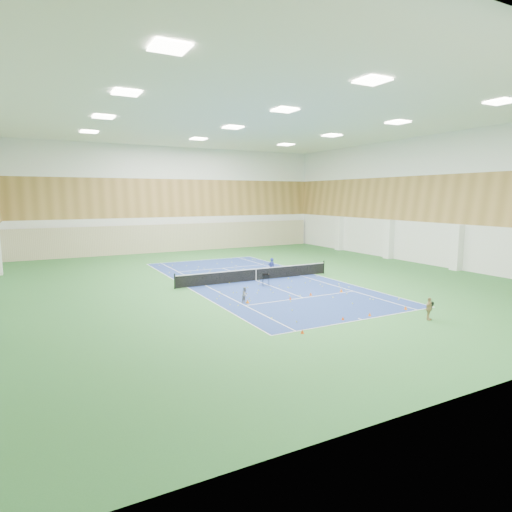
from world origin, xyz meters
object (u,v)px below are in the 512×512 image
(coach, at_px, (271,267))
(child_court, at_px, (245,295))
(ball_cart, at_px, (266,280))
(tennis_net, at_px, (256,274))
(child_apron, at_px, (429,309))

(coach, distance_m, child_court, 8.55)
(coach, xyz_separation_m, ball_cart, (-2.07, -2.75, -0.35))
(coach, height_order, child_court, coach)
(tennis_net, xyz_separation_m, ball_cart, (-0.29, -2.03, -0.12))
(coach, xyz_separation_m, child_apron, (1.28, -14.23, -0.18))
(tennis_net, relative_size, ball_cart, 14.81)
(coach, bearing_deg, child_court, 46.25)
(child_court, relative_size, child_apron, 0.82)
(tennis_net, distance_m, ball_cart, 2.06)
(child_apron, distance_m, ball_cart, 11.96)
(child_apron, bearing_deg, tennis_net, 83.69)
(coach, relative_size, child_court, 1.57)
(tennis_net, xyz_separation_m, coach, (1.78, 0.72, 0.23))
(child_court, xyz_separation_m, ball_cart, (3.51, 3.74, -0.06))
(tennis_net, relative_size, coach, 8.23)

